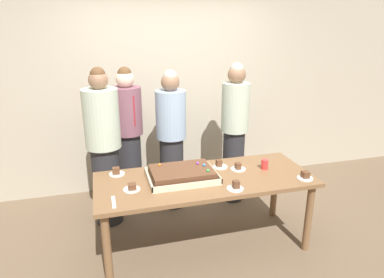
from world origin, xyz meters
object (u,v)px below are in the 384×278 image
at_px(sheet_cake, 182,174).
at_px(plated_slice_near_left, 132,188).
at_px(party_table, 205,186).
at_px(plated_slice_far_right, 236,187).
at_px(plated_slice_far_left, 116,172).
at_px(drink_cup_nearest, 265,164).
at_px(person_striped_tie_right, 128,136).
at_px(person_serving_front, 234,131).
at_px(plated_slice_near_right, 220,165).
at_px(cake_server_utensil, 114,202).
at_px(person_green_shirt_behind, 171,139).
at_px(plated_slice_center_back, 305,176).
at_px(plated_slice_center_front, 238,168).
at_px(person_far_right_suit, 104,147).

xyz_separation_m(sheet_cake, plated_slice_near_left, (-0.48, -0.11, -0.03)).
bearing_deg(party_table, plated_slice_far_right, -57.52).
relative_size(plated_slice_far_left, drink_cup_nearest, 1.50).
distance_m(drink_cup_nearest, person_striped_tie_right, 1.65).
relative_size(drink_cup_nearest, person_serving_front, 0.06).
distance_m(plated_slice_near_right, person_striped_tie_right, 1.23).
xyz_separation_m(plated_slice_far_right, cake_server_utensil, (-1.06, 0.04, -0.02)).
bearing_deg(person_green_shirt_behind, person_serving_front, 92.30).
bearing_deg(plated_slice_center_back, sheet_cake, 164.69).
xyz_separation_m(plated_slice_center_back, person_striped_tie_right, (-1.52, 1.38, 0.10)).
xyz_separation_m(plated_slice_near_left, person_serving_front, (1.34, 0.92, 0.14)).
bearing_deg(plated_slice_far_right, sheet_cake, 140.59).
relative_size(plated_slice_near_right, plated_slice_center_front, 1.00).
bearing_deg(plated_slice_center_back, person_far_right_suit, 151.21).
xyz_separation_m(plated_slice_far_left, plated_slice_center_back, (1.72, -0.57, -0.00)).
bearing_deg(plated_slice_center_front, person_striped_tie_right, 134.30).
bearing_deg(plated_slice_center_back, person_green_shirt_behind, 131.82).
relative_size(plated_slice_far_left, person_green_shirt_behind, 0.09).
xyz_separation_m(person_green_shirt_behind, person_striped_tie_right, (-0.48, 0.22, 0.01)).
distance_m(plated_slice_near_left, plated_slice_center_front, 1.09).
distance_m(plated_slice_far_left, person_green_shirt_behind, 0.91).
distance_m(person_striped_tie_right, person_far_right_suit, 0.48).
height_order(party_table, plated_slice_center_front, plated_slice_center_front).
height_order(plated_slice_near_right, person_striped_tie_right, person_striped_tie_right).
xyz_separation_m(plated_slice_far_left, plated_slice_center_front, (1.19, -0.20, -0.00)).
distance_m(plated_slice_far_right, plated_slice_center_back, 0.72).
relative_size(cake_server_utensil, person_green_shirt_behind, 0.12).
xyz_separation_m(person_striped_tie_right, person_far_right_suit, (-0.29, -0.38, 0.02)).
bearing_deg(plated_slice_near_left, person_striped_tie_right, 85.69).
xyz_separation_m(plated_slice_center_back, person_green_shirt_behind, (-1.04, 1.17, 0.09)).
xyz_separation_m(plated_slice_center_front, drink_cup_nearest, (0.27, -0.05, 0.03)).
bearing_deg(drink_cup_nearest, plated_slice_center_back, -49.69).
bearing_deg(drink_cup_nearest, cake_server_utensil, -168.93).
bearing_deg(person_striped_tie_right, drink_cup_nearest, 29.51).
relative_size(plated_slice_near_left, person_green_shirt_behind, 0.09).
distance_m(plated_slice_center_back, cake_server_utensil, 1.78).
relative_size(drink_cup_nearest, person_far_right_suit, 0.06).
bearing_deg(plated_slice_far_right, party_table, 122.48).
relative_size(sheet_cake, plated_slice_far_left, 4.30).
relative_size(plated_slice_near_right, person_far_right_suit, 0.09).
bearing_deg(person_striped_tie_right, sheet_cake, 0.02).
height_order(cake_server_utensil, person_serving_front, person_serving_front).
relative_size(plated_slice_center_front, drink_cup_nearest, 1.50).
relative_size(plated_slice_near_right, plated_slice_center_back, 1.00).
bearing_deg(plated_slice_center_front, plated_slice_near_left, -171.22).
xyz_separation_m(plated_slice_near_right, plated_slice_center_back, (0.69, -0.48, -0.00)).
xyz_separation_m(plated_slice_far_right, person_green_shirt_behind, (-0.32, 1.19, 0.09)).
relative_size(plated_slice_center_front, person_far_right_suit, 0.09).
distance_m(cake_server_utensil, person_far_right_suit, 0.99).
height_order(plated_slice_center_front, plated_slice_center_back, plated_slice_center_front).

